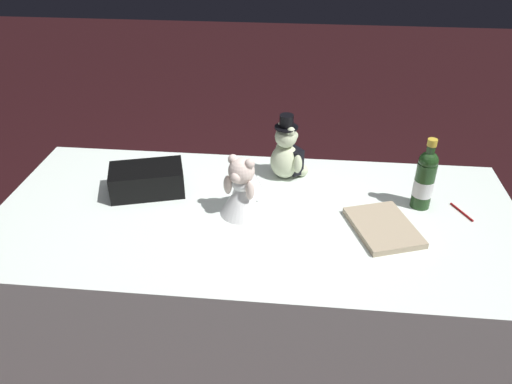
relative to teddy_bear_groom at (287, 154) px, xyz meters
The scene contains 8 objects.
ground_plane 0.88m from the teddy_bear_groom, 108.62° to the right, with size 12.00×12.00×0.00m, color black.
reception_table 0.56m from the teddy_bear_groom, 108.62° to the right, with size 2.03×0.94×0.71m, color white.
teddy_bear_groom is the anchor object (origin of this frame).
teddy_bear_bride 0.32m from the teddy_bear_groom, 118.04° to the right, with size 0.19×0.22×0.24m.
champagne_bottle 0.56m from the teddy_bear_groom, 18.93° to the right, with size 0.08×0.08×0.29m.
signing_pen 0.73m from the teddy_bear_groom, 17.26° to the right, with size 0.06×0.12×0.01m.
gift_case_black 0.59m from the teddy_bear_groom, 161.65° to the right, with size 0.33×0.25×0.11m.
guestbook 0.53m from the teddy_bear_groom, 43.98° to the right, with size 0.21×0.28×0.02m, color tan.
Camera 1 is at (0.16, -1.58, 1.80)m, focal length 35.19 mm.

